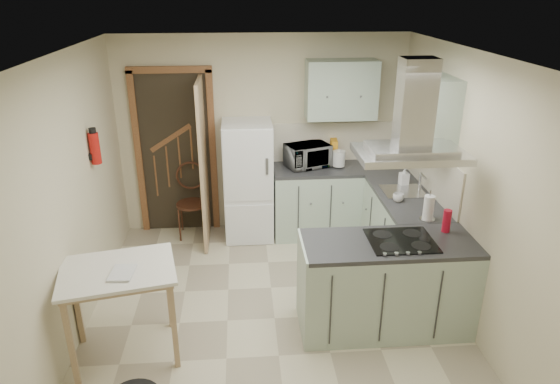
{
  "coord_description": "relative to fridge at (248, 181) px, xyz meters",
  "views": [
    {
      "loc": [
        -0.27,
        -4.02,
        3.01
      ],
      "look_at": [
        0.09,
        0.45,
        1.15
      ],
      "focal_mm": 32.0,
      "sensor_mm": 36.0,
      "label": 1
    }
  ],
  "objects": [
    {
      "name": "floor",
      "position": [
        0.2,
        -1.8,
        -0.75
      ],
      "size": [
        4.2,
        4.2,
        0.0
      ],
      "primitive_type": "plane",
      "color": "beige",
      "rests_on": "ground"
    },
    {
      "name": "ceiling",
      "position": [
        0.2,
        -1.8,
        1.75
      ],
      "size": [
        4.2,
        4.2,
        0.0
      ],
      "primitive_type": "plane",
      "rotation": [
        3.14,
        0.0,
        0.0
      ],
      "color": "silver",
      "rests_on": "back_wall"
    },
    {
      "name": "back_wall",
      "position": [
        0.2,
        0.3,
        0.5
      ],
      "size": [
        3.6,
        0.0,
        3.6
      ],
      "primitive_type": "plane",
      "rotation": [
        1.57,
        0.0,
        0.0
      ],
      "color": "beige",
      "rests_on": "floor"
    },
    {
      "name": "left_wall",
      "position": [
        -1.6,
        -1.8,
        0.5
      ],
      "size": [
        0.0,
        4.2,
        4.2
      ],
      "primitive_type": "plane",
      "rotation": [
        1.57,
        0.0,
        1.57
      ],
      "color": "beige",
      "rests_on": "floor"
    },
    {
      "name": "right_wall",
      "position": [
        2.0,
        -1.8,
        0.5
      ],
      "size": [
        0.0,
        4.2,
        4.2
      ],
      "primitive_type": "plane",
      "rotation": [
        1.57,
        0.0,
        -1.57
      ],
      "color": "beige",
      "rests_on": "floor"
    },
    {
      "name": "doorway",
      "position": [
        -0.9,
        0.27,
        0.3
      ],
      "size": [
        1.1,
        0.12,
        2.1
      ],
      "primitive_type": "cube",
      "color": "brown",
      "rests_on": "floor"
    },
    {
      "name": "fridge",
      "position": [
        0.0,
        0.0,
        0.0
      ],
      "size": [
        0.6,
        0.6,
        1.5
      ],
      "primitive_type": "cube",
      "color": "white",
      "rests_on": "floor"
    },
    {
      "name": "counter_back",
      "position": [
        0.86,
        0.0,
        -0.3
      ],
      "size": [
        1.08,
        0.6,
        0.9
      ],
      "primitive_type": "cube",
      "color": "#9EB2A0",
      "rests_on": "floor"
    },
    {
      "name": "counter_right",
      "position": [
        1.7,
        -0.68,
        -0.3
      ],
      "size": [
        0.6,
        1.95,
        0.9
      ],
      "primitive_type": "cube",
      "color": "#9EB2A0",
      "rests_on": "floor"
    },
    {
      "name": "splashback",
      "position": [
        1.16,
        0.29,
        0.4
      ],
      "size": [
        1.68,
        0.02,
        0.5
      ],
      "primitive_type": "cube",
      "color": "beige",
      "rests_on": "counter_back"
    },
    {
      "name": "wall_cabinet_back",
      "position": [
        1.15,
        0.12,
        1.1
      ],
      "size": [
        0.85,
        0.35,
        0.7
      ],
      "primitive_type": "cube",
      "color": "#9EB2A0",
      "rests_on": "back_wall"
    },
    {
      "name": "wall_cabinet_right",
      "position": [
        1.82,
        -0.95,
        1.1
      ],
      "size": [
        0.35,
        0.9,
        0.7
      ],
      "primitive_type": "cube",
      "color": "#9EB2A0",
      "rests_on": "right_wall"
    },
    {
      "name": "peninsula",
      "position": [
        1.22,
        -1.98,
        -0.3
      ],
      "size": [
        1.55,
        0.65,
        0.9
      ],
      "primitive_type": "cube",
      "color": "#9EB2A0",
      "rests_on": "floor"
    },
    {
      "name": "hob",
      "position": [
        1.32,
        -1.98,
        0.16
      ],
      "size": [
        0.58,
        0.5,
        0.01
      ],
      "primitive_type": "cube",
      "color": "black",
      "rests_on": "peninsula"
    },
    {
      "name": "extractor_hood",
      "position": [
        1.32,
        -1.98,
        0.97
      ],
      "size": [
        0.9,
        0.55,
        0.1
      ],
      "primitive_type": "cube",
      "color": "silver",
      "rests_on": "ceiling"
    },
    {
      "name": "sink",
      "position": [
        1.7,
        -0.85,
        0.16
      ],
      "size": [
        0.45,
        0.4,
        0.01
      ],
      "primitive_type": "cube",
      "color": "silver",
      "rests_on": "counter_right"
    },
    {
      "name": "fire_extinguisher",
      "position": [
        -1.54,
        -0.9,
        0.75
      ],
      "size": [
        0.1,
        0.1,
        0.32
      ],
      "primitive_type": "cylinder",
      "color": "#B2140F",
      "rests_on": "left_wall"
    },
    {
      "name": "drop_leaf_table",
      "position": [
        -1.12,
        -2.19,
        -0.32
      ],
      "size": [
        1.04,
        0.86,
        0.86
      ],
      "primitive_type": "cube",
      "rotation": [
        0.0,
        0.0,
        0.2
      ],
      "color": "#D3C382",
      "rests_on": "floor"
    },
    {
      "name": "bentwood_chair",
      "position": [
        -0.73,
        0.05,
        -0.32
      ],
      "size": [
        0.39,
        0.39,
        0.87
      ],
      "primitive_type": "cube",
      "rotation": [
        0.0,
        0.0,
        0.02
      ],
      "color": "#492318",
      "rests_on": "floor"
    },
    {
      "name": "microwave",
      "position": [
        0.75,
        0.06,
        0.29
      ],
      "size": [
        0.61,
        0.51,
        0.29
      ],
      "primitive_type": "imported",
      "rotation": [
        0.0,
        0.0,
        0.36
      ],
      "color": "black",
      "rests_on": "counter_back"
    },
    {
      "name": "kettle",
      "position": [
        1.14,
        0.0,
        0.26
      ],
      "size": [
        0.19,
        0.19,
        0.23
      ],
      "primitive_type": "cylinder",
      "rotation": [
        0.0,
        0.0,
        -0.22
      ],
      "color": "silver",
      "rests_on": "counter_back"
    },
    {
      "name": "cereal_box",
      "position": [
        1.1,
        0.19,
        0.3
      ],
      "size": [
        0.1,
        0.21,
        0.31
      ],
      "primitive_type": "cube",
      "rotation": [
        0.0,
        0.0,
        -0.08
      ],
      "color": "orange",
      "rests_on": "counter_back"
    },
    {
      "name": "soap_bottle",
      "position": [
        1.76,
        -0.65,
        0.25
      ],
      "size": [
        0.11,
        0.11,
        0.21
      ],
      "primitive_type": "imported",
      "rotation": [
        0.0,
        0.0,
        0.12
      ],
      "color": "#A5A4AF",
      "rests_on": "counter_right"
    },
    {
      "name": "paper_towel",
      "position": [
        1.72,
        -1.56,
        0.28
      ],
      "size": [
        0.13,
        0.13,
        0.26
      ],
      "primitive_type": "cylinder",
      "rotation": [
        0.0,
        0.0,
        -0.34
      ],
      "color": "white",
      "rests_on": "counter_right"
    },
    {
      "name": "cup",
      "position": [
        1.56,
        -1.11,
        0.19
      ],
      "size": [
        0.13,
        0.13,
        0.09
      ],
      "primitive_type": "imported",
      "rotation": [
        0.0,
        0.0,
        -0.12
      ],
      "color": "silver",
      "rests_on": "counter_right"
    },
    {
      "name": "red_bottle",
      "position": [
        1.79,
        -1.82,
        0.26
      ],
      "size": [
        0.1,
        0.1,
        0.22
      ],
      "primitive_type": "cylinder",
      "rotation": [
        0.0,
        0.0,
        0.39
      ],
      "color": "red",
      "rests_on": "peninsula"
    },
    {
      "name": "book",
      "position": [
        -1.15,
        -2.27,
        0.17
      ],
      "size": [
        0.2,
        0.26,
        0.11
      ],
      "primitive_type": "imported",
      "rotation": [
        0.0,
        0.0,
        -0.06
      ],
      "color": "#953141",
      "rests_on": "drop_leaf_table"
    }
  ]
}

